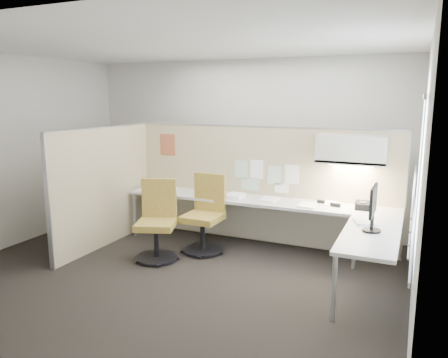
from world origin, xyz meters
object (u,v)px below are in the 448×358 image
at_px(desk, 274,212).
at_px(monitor, 373,206).
at_px(phone, 363,206).
at_px(chair_left, 157,223).
at_px(chair_right, 205,216).

xyz_separation_m(desk, monitor, (1.37, -0.79, 0.42)).
xyz_separation_m(monitor, phone, (-0.21, 0.96, -0.24)).
bearing_deg(chair_left, chair_right, 29.26).
bearing_deg(chair_right, chair_left, -129.99).
xyz_separation_m(chair_left, phone, (2.57, 0.99, 0.28)).
distance_m(desk, monitor, 1.64).
bearing_deg(chair_left, phone, 1.44).
xyz_separation_m(desk, phone, (1.16, 0.17, 0.18)).
xyz_separation_m(desk, chair_right, (-0.94, -0.28, -0.09)).
bearing_deg(chair_right, monitor, -11.27).
height_order(chair_left, chair_right, chair_right).
bearing_deg(chair_left, desk, 10.51).
bearing_deg(desk, phone, 8.44).
height_order(desk, chair_left, chair_left).
distance_m(desk, chair_left, 1.63).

